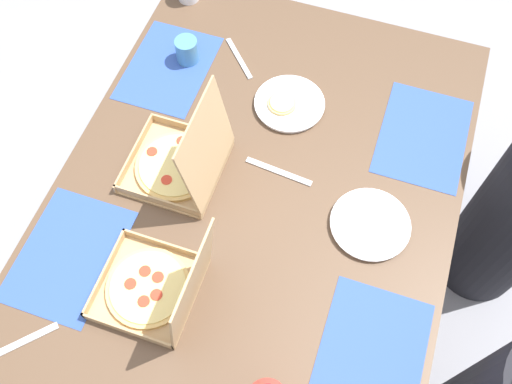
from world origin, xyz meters
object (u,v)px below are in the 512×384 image
at_px(plate_middle, 289,104).
at_px(cup_clear_right, 187,50).
at_px(pizza_box_corner_right, 182,161).
at_px(plate_near_left, 370,224).
at_px(pizza_box_corner_left, 157,287).

distance_m(plate_middle, cup_clear_right, 0.39).
relative_size(pizza_box_corner_right, plate_near_left, 1.34).
height_order(pizza_box_corner_left, plate_middle, pizza_box_corner_left).
relative_size(pizza_box_corner_right, cup_clear_right, 3.58).
xyz_separation_m(pizza_box_corner_left, pizza_box_corner_right, (-0.38, -0.08, 0.00)).
bearing_deg(cup_clear_right, plate_near_left, 60.46).
bearing_deg(pizza_box_corner_right, plate_middle, 145.09).
bearing_deg(plate_near_left, cup_clear_right, -119.54).
relative_size(pizza_box_corner_right, plate_middle, 1.36).
height_order(plate_near_left, cup_clear_right, cup_clear_right).
height_order(pizza_box_corner_left, plate_near_left, pizza_box_corner_left).
distance_m(pizza_box_corner_left, cup_clear_right, 0.81).
height_order(plate_middle, cup_clear_right, cup_clear_right).
height_order(pizza_box_corner_right, plate_middle, pizza_box_corner_right).
distance_m(pizza_box_corner_right, cup_clear_right, 0.43).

